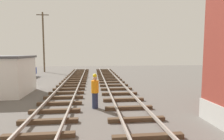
# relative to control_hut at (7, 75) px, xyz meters

# --- Properties ---
(control_hut) EXTENTS (3.00, 3.80, 2.76)m
(control_hut) POSITION_rel_control_hut_xyz_m (0.00, 0.00, 0.00)
(control_hut) COLOR silver
(control_hut) RESTS_ON ground
(parked_car_blue) EXTENTS (4.20, 2.04, 1.76)m
(parked_car_blue) POSITION_rel_control_hut_xyz_m (-3.15, 9.54, -0.49)
(parked_car_blue) COLOR #23389E
(parked_car_blue) RESTS_ON ground
(utility_pole_far) EXTENTS (1.80, 0.24, 9.05)m
(utility_pole_far) POSITION_rel_control_hut_xyz_m (-1.40, 15.54, 3.33)
(utility_pole_far) COLOR brown
(utility_pole_far) RESTS_ON ground
(track_worker_foreground) EXTENTS (0.40, 0.40, 1.87)m
(track_worker_foreground) POSITION_rel_control_hut_xyz_m (6.14, -3.95, -0.46)
(track_worker_foreground) COLOR #262D4C
(track_worker_foreground) RESTS_ON ground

